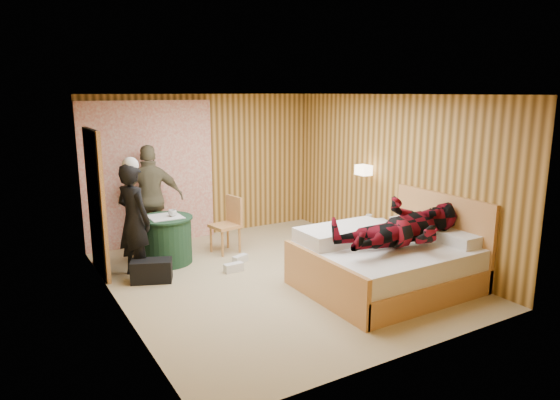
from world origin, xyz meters
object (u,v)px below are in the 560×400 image
man_on_bed (405,216)px  chair_far (153,219)px  nightstand (374,237)px  woman_standing (134,220)px  man_at_table (151,199)px  bed (388,262)px  round_table (166,239)px  chair_near (229,220)px  duffel_bag (152,271)px  wall_lamp (364,170)px

man_on_bed → chair_far: bearing=124.4°
man_on_bed → nightstand: bearing=62.4°
nightstand → woman_standing: 3.68m
chair_far → woman_standing: bearing=-123.5°
chair_far → man_at_table: man_at_table is taller
bed → round_table: size_ratio=2.65×
bed → nightstand: (0.76, 1.17, -0.07)m
bed → chair_near: 2.71m
chair_far → chair_near: chair_far is taller
round_table → duffel_bag: 0.81m
round_table → man_on_bed: man_on_bed is taller
bed → man_on_bed: man_on_bed is taller
nightstand → woman_standing: woman_standing is taller
chair_far → duffel_bag: 1.42m
man_at_table → chair_far: bearing=92.0°
duffel_bag → man_at_table: (0.43, 1.33, 0.71)m
wall_lamp → man_on_bed: man_on_bed is taller
bed → duffel_bag: (-2.65, 1.76, -0.18)m
chair_near → nightstand: bearing=46.9°
woman_standing → man_on_bed: bearing=-154.0°
man_at_table → man_on_bed: bearing=137.8°
wall_lamp → round_table: 3.29m
nightstand → chair_near: size_ratio=0.60×
nightstand → woman_standing: (-3.52, 0.94, 0.53)m
chair_far → bed: bearing=-58.5°
bed → man_at_table: (-2.22, 3.10, 0.53)m
woman_standing → man_on_bed: size_ratio=0.90×
chair_far → duffel_bag: bearing=-112.4°
chair_near → man_on_bed: man_on_bed is taller
nightstand → duffel_bag: 3.46m
wall_lamp → round_table: wall_lamp is taller
woman_standing → man_on_bed: man_on_bed is taller
wall_lamp → chair_near: bearing=155.0°
duffel_bag → man_on_bed: (2.68, -1.99, 0.86)m
nightstand → woman_standing: bearing=165.1°
wall_lamp → chair_near: size_ratio=0.29×
round_table → chair_near: size_ratio=0.90×
woman_standing → wall_lamp: bearing=-123.5°
bed → nightstand: 1.40m
wall_lamp → man_on_bed: bearing=-113.9°
man_at_table → woman_standing: bearing=75.2°
round_table → duffel_bag: size_ratio=1.51×
round_table → chair_far: size_ratio=0.87×
duffel_bag → wall_lamp: bearing=18.4°
wall_lamp → chair_far: (-3.03, 1.55, -0.76)m
bed → nightstand: bearing=56.9°
duffel_bag → man_at_table: bearing=94.8°
chair_near → man_at_table: (-1.05, 0.66, 0.34)m
wall_lamp → chair_far: size_ratio=0.28×
chair_far → nightstand: bearing=-37.0°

